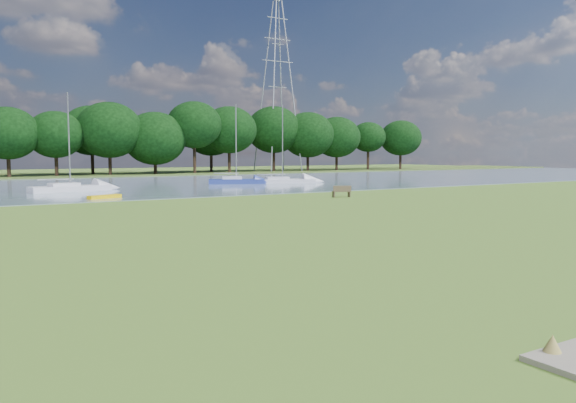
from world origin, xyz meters
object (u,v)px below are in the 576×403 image
kayak (105,197)px  riverbank_bench (342,191)px  pylon (278,61)px  sailboat_1 (236,179)px  sailboat_3 (282,179)px  sailboat_5 (70,186)px

kayak → riverbank_bench: bearing=-47.4°
riverbank_bench → pylon: 62.39m
sailboat_1 → sailboat_3: (5.12, -1.32, -0.08)m
kayak → pylon: size_ratio=0.08×
riverbank_bench → pylon: (25.93, 53.34, 19.38)m
sailboat_3 → riverbank_bench: bearing=-86.9°
riverbank_bench → kayak: riverbank_bench is taller
riverbank_bench → sailboat_3: sailboat_3 is taller
sailboat_1 → sailboat_5: size_ratio=1.00×
pylon → sailboat_1: bearing=-127.2°
pylon → sailboat_1: size_ratio=3.70×
riverbank_bench → sailboat_1: bearing=104.1°
kayak → sailboat_1: bearing=15.1°
pylon → sailboat_5: pylon is taller
sailboat_1 → sailboat_3: bearing=8.3°
sailboat_3 → pylon: bearing=80.9°
sailboat_3 → sailboat_5: (-23.00, -1.84, 0.04)m
pylon → sailboat_5: size_ratio=3.71×
sailboat_1 → kayak: bearing=-121.1°
riverbank_bench → sailboat_1: size_ratio=0.18×
pylon → sailboat_3: (-19.75, -34.13, -19.36)m
riverbank_bench → sailboat_1: 20.55m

